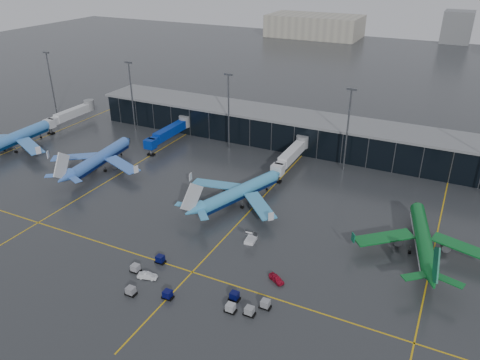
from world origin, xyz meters
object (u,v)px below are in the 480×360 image
at_px(service_van_red, 276,279).
at_px(airliner_klm_west, 11,133).
at_px(mobile_airstair, 251,239).
at_px(service_van_white, 147,276).
at_px(airliner_klm_near, 240,185).
at_px(airliner_arkefly, 99,151).
at_px(baggage_carts, 195,291).
at_px(airliner_aer_lingus, 424,230).

bearing_deg(service_van_red, airliner_klm_west, 107.61).
relative_size(mobile_airstair, service_van_red, 0.88).
bearing_deg(service_van_white, airliner_klm_near, -20.32).
distance_m(airliner_arkefly, service_van_red, 75.00).
distance_m(airliner_klm_west, service_van_red, 109.78).
bearing_deg(airliner_klm_near, baggage_carts, -58.22).
relative_size(airliner_arkefly, airliner_klm_near, 1.03).
distance_m(airliner_klm_west, baggage_carts, 100.62).
bearing_deg(airliner_arkefly, service_van_white, -46.13).
distance_m(airliner_arkefly, airliner_aer_lingus, 94.94).
distance_m(airliner_aer_lingus, service_van_white, 61.10).
bearing_deg(airliner_klm_near, service_van_white, -75.51).
distance_m(airliner_klm_west, airliner_arkefly, 36.85).
distance_m(airliner_arkefly, service_van_white, 59.45).
bearing_deg(airliner_klm_west, airliner_klm_near, -1.78).
height_order(airliner_aer_lingus, baggage_carts, airliner_aer_lingus).
bearing_deg(airliner_aer_lingus, airliner_arkefly, 165.79).
distance_m(airliner_arkefly, mobile_airstair, 61.26).
bearing_deg(airliner_arkefly, airliner_klm_west, 175.92).
relative_size(airliner_arkefly, service_van_white, 9.12).
distance_m(airliner_klm_west, airliner_aer_lingus, 131.74).
height_order(airliner_klm_west, airliner_klm_near, airliner_klm_west).
relative_size(airliner_klm_near, service_van_white, 8.82).
xyz_separation_m(airliner_klm_west, service_van_red, (106.58, -25.73, -5.51)).
relative_size(airliner_klm_near, airliner_aer_lingus, 1.00).
bearing_deg(service_van_white, service_van_red, -81.31).
bearing_deg(service_van_white, airliner_arkefly, 34.46).
xyz_separation_m(airliner_klm_near, airliner_aer_lingus, (46.40, -1.86, 0.01)).
relative_size(airliner_klm_west, baggage_carts, 1.29).
bearing_deg(service_van_red, service_van_white, 145.45).
relative_size(airliner_klm_west, service_van_red, 10.24).
bearing_deg(service_van_red, airliner_arkefly, 99.97).
xyz_separation_m(baggage_carts, service_van_red, (12.99, 10.82, -0.09)).
bearing_deg(mobile_airstair, baggage_carts, -100.88).
xyz_separation_m(airliner_klm_near, baggage_carts, (8.27, -37.18, -4.79)).
bearing_deg(service_van_white, airliner_klm_west, 50.36).
distance_m(airliner_klm_near, service_van_red, 34.21).
bearing_deg(service_van_white, mobile_airstair, -47.28).
xyz_separation_m(airliner_arkefly, airliner_aer_lingus, (94.90, -2.57, -0.17)).
xyz_separation_m(airliner_klm_west, airliner_arkefly, (36.83, 1.34, -0.45)).
bearing_deg(airliner_klm_west, service_van_red, -15.78).
xyz_separation_m(airliner_klm_near, service_van_white, (-3.10, -37.34, -4.88)).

